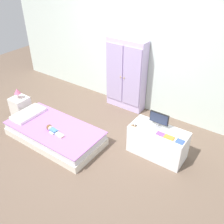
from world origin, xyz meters
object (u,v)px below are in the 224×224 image
at_px(bed, 55,133).
at_px(book_blue, 180,142).
at_px(nightstand, 21,107).
at_px(rocking_horse_toy, 134,123).
at_px(book_orange, 169,137).
at_px(table_lamp, 17,92).
at_px(wardrobe, 126,75).
at_px(tv_monitor, 159,119).
at_px(doll, 52,129).
at_px(book_purple, 161,134).
at_px(tv_stand, 158,142).

height_order(bed, book_blue, book_blue).
bearing_deg(nightstand, rocking_horse_toy, 8.91).
xyz_separation_m(book_orange, book_blue, (0.17, 0.00, -0.00)).
distance_m(table_lamp, wardrobe, 2.12).
height_order(wardrobe, book_blue, wardrobe).
bearing_deg(tv_monitor, bed, -154.72).
relative_size(doll, book_blue, 3.48).
distance_m(doll, tv_monitor, 1.74).
distance_m(doll, wardrobe, 1.81).
relative_size(nightstand, book_orange, 2.55).
height_order(tv_monitor, book_purple, tv_monitor).
bearing_deg(bed, doll, -55.21).
xyz_separation_m(doll, book_orange, (1.75, 0.67, 0.20)).
bearing_deg(book_purple, bed, -161.21).
bearing_deg(tv_stand, tv_monitor, 126.53).
bearing_deg(wardrobe, table_lamp, -135.74).
bearing_deg(tv_monitor, book_orange, -32.78).
bearing_deg(tv_monitor, rocking_horse_toy, -146.39).
height_order(nightstand, rocking_horse_toy, rocking_horse_toy).
distance_m(doll, book_orange, 1.89).
xyz_separation_m(table_lamp, book_purple, (2.78, 0.41, -0.03)).
xyz_separation_m(bed, tv_stand, (1.62, 0.67, 0.12)).
distance_m(bed, tv_monitor, 1.80).
relative_size(bed, book_orange, 10.97).
bearing_deg(bed, book_orange, 17.45).
bearing_deg(bed, table_lamp, 171.56).
bearing_deg(tv_monitor, tv_stand, -53.47).
xyz_separation_m(nightstand, tv_monitor, (2.66, 0.57, 0.43)).
bearing_deg(table_lamp, book_purple, 8.38).
relative_size(bed, wardrobe, 1.18).
height_order(doll, book_purple, book_purple).
distance_m(table_lamp, rocking_horse_toy, 2.38).
xyz_separation_m(nightstand, tv_stand, (2.71, 0.50, 0.05)).
xyz_separation_m(doll, tv_stand, (1.55, 0.76, -0.05)).
height_order(bed, book_orange, book_orange).
bearing_deg(book_purple, nightstand, -171.62).
relative_size(doll, tv_monitor, 1.28).
distance_m(wardrobe, book_purple, 1.67).
bearing_deg(book_blue, tv_stand, 165.69).
xyz_separation_m(tv_monitor, book_purple, (0.12, -0.17, -0.13)).
distance_m(nightstand, book_purple, 2.83).
relative_size(table_lamp, tv_monitor, 0.66).
height_order(table_lamp, tv_monitor, tv_monitor).
relative_size(wardrobe, tv_stand, 1.61).
height_order(doll, tv_stand, tv_stand).
height_order(table_lamp, tv_stand, table_lamp).
bearing_deg(rocking_horse_toy, tv_monitor, 33.61).
bearing_deg(table_lamp, book_orange, 7.99).
height_order(doll, tv_monitor, tv_monitor).
bearing_deg(nightstand, bed, -8.44).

